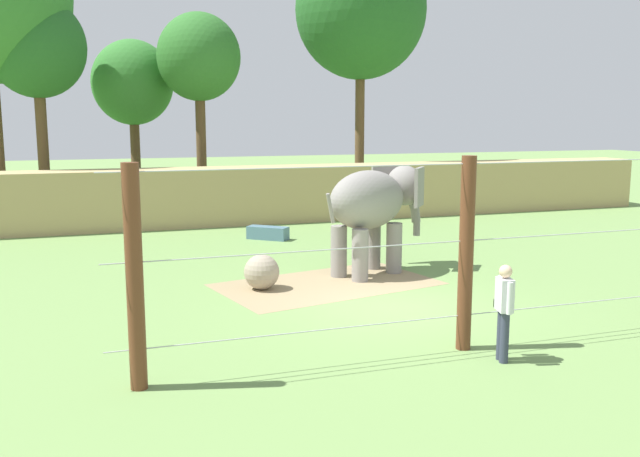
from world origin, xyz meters
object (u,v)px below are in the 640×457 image
object	(u,v)px
enrichment_ball	(262,272)
feed_trough	(268,233)
elephant	(375,204)
zookeeper	(504,308)

from	to	relation	value
enrichment_ball	feed_trough	bearing A→B (deg)	74.04
elephant	zookeeper	distance (m)	7.04
enrichment_ball	elephant	bearing A→B (deg)	13.24
enrichment_ball	feed_trough	distance (m)	6.96
zookeeper	feed_trough	bearing A→B (deg)	93.21
elephant	zookeeper	world-z (taller)	elephant
feed_trough	zookeeper	bearing A→B (deg)	-86.79
elephant	enrichment_ball	bearing A→B (deg)	-166.76
elephant	feed_trough	distance (m)	6.29
zookeeper	feed_trough	xyz separation A→B (m)	(-0.72, 12.86, -0.71)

